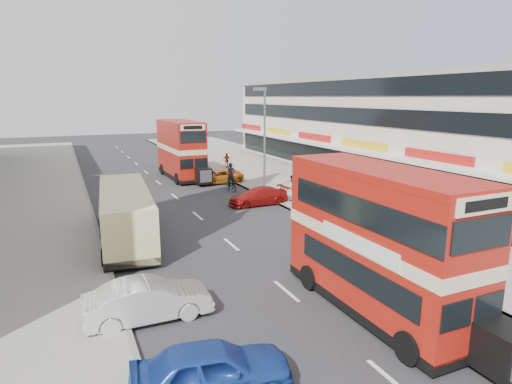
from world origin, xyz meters
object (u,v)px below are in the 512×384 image
coach (126,212)px  car_left_near (212,369)px  street_lamp (264,133)px  bus_second (181,149)px  car_left_front (148,300)px  car_right_c (187,161)px  pedestrian_far (227,160)px  cyclist (231,181)px  pedestrian_near (292,188)px  car_right_b (218,177)px  car_right_a (258,196)px  bus_main (379,241)px

coach → car_left_near: bearing=-84.0°
street_lamp → bus_second: street_lamp is taller
car_left_front → car_right_c: 32.35m
bus_second → pedestrian_far: size_ratio=6.12×
street_lamp → car_left_front: 20.31m
bus_second → cyclist: bus_second is taller
pedestrian_near → car_right_b: bearing=-115.0°
street_lamp → bus_second: bearing=113.1°
car_right_a → coach: bearing=-68.0°
car_left_near → car_right_b: bearing=-12.2°
bus_second → cyclist: (2.16, -7.22, -1.92)m
pedestrian_near → cyclist: 6.08m
coach → bus_main: bearing=-54.6°
pedestrian_far → car_right_c: bearing=140.2°
coach → car_left_near: coach is taller
coach → car_left_front: bearing=-88.4°
car_left_near → pedestrian_near: size_ratio=2.19×
car_left_front → car_right_b: bearing=-24.4°
pedestrian_far → cyclist: (-3.52, -10.50, -0.14)m
car_right_a → car_right_b: 8.43m
bus_main → car_right_c: (2.41, 33.52, -1.89)m
bus_second → car_right_b: 4.95m
bus_main → car_left_near: size_ratio=2.19×
car_left_near → coach: bearing=8.4°
car_left_near → car_right_c: size_ratio=0.97×
car_left_near → car_right_b: 27.58m
car_right_a → cyclist: 5.11m
coach → car_right_a: bearing=28.0°
car_left_front → pedestrian_far: 31.69m
bus_main → coach: size_ratio=0.93×
pedestrian_near → car_right_c: bearing=-122.3°
bus_second → coach: bearing=65.0°
car_right_c → car_right_a: bearing=-3.8°
street_lamp → pedestrian_near: size_ratio=4.33×
car_left_front → cyclist: size_ratio=1.88×
bus_main → pedestrian_near: bus_main is taller
car_left_near → bus_main: bearing=-67.5°
car_right_c → car_left_near: bearing=-18.9°
bus_main → car_left_near: bearing=15.0°
bus_main → car_left_front: bearing=-20.1°
bus_main → car_left_near: bus_main is taller
bus_main → car_right_a: (2.62, 15.76, -1.99)m
car_right_b → cyclist: cyclist is taller
car_right_b → pedestrian_far: bearing=158.7°
street_lamp → pedestrian_near: bearing=-78.1°
bus_second → coach: bus_second is taller
bus_main → car_right_c: size_ratio=2.12×
car_left_near → pedestrian_near: pedestrian_near is taller
car_right_b → pedestrian_far: 7.98m
car_left_front → car_right_b: 23.72m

